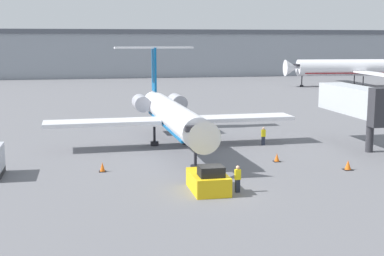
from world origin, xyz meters
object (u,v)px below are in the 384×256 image
(traffic_cone_right, at_px, (277,158))
(jet_bridge, at_px, (359,102))
(pushback_tug, at_px, (208,181))
(traffic_cone_mid, at_px, (348,165))
(worker_by_wing, at_px, (263,136))
(airplane_parked_far_left, at_px, (355,68))
(airplane_main, at_px, (171,113))
(worker_near_tug, at_px, (238,178))
(traffic_cone_left, at_px, (102,167))

(traffic_cone_right, xyz_separation_m, jet_bridge, (9.79, 4.32, 4.10))
(pushback_tug, xyz_separation_m, traffic_cone_mid, (12.32, 3.68, -0.37))
(worker_by_wing, bearing_deg, jet_bridge, -17.62)
(pushback_tug, xyz_separation_m, airplane_parked_far_left, (51.46, 75.57, 3.44))
(pushback_tug, relative_size, worker_by_wing, 2.19)
(airplane_main, distance_m, pushback_tug, 16.51)
(worker_near_tug, distance_m, traffic_cone_mid, 11.34)
(traffic_cone_left, bearing_deg, pushback_tug, -45.22)
(worker_by_wing, bearing_deg, traffic_cone_mid, -73.08)
(worker_by_wing, height_order, traffic_cone_left, worker_by_wing)
(traffic_cone_left, xyz_separation_m, traffic_cone_right, (14.71, 0.61, -0.02))
(worker_near_tug, height_order, worker_by_wing, worker_near_tug)
(traffic_cone_right, bearing_deg, traffic_cone_mid, -40.72)
(airplane_main, height_order, worker_near_tug, airplane_main)
(worker_near_tug, relative_size, traffic_cone_left, 2.45)
(airplane_parked_far_left, bearing_deg, traffic_cone_mid, -118.57)
(traffic_cone_left, xyz_separation_m, airplane_parked_far_left, (58.38, 68.60, 3.81))
(worker_by_wing, bearing_deg, traffic_cone_right, -99.67)
(pushback_tug, height_order, traffic_cone_mid, pushback_tug)
(worker_by_wing, relative_size, airplane_parked_far_left, 0.05)
(worker_by_wing, distance_m, jet_bridge, 9.66)
(pushback_tug, bearing_deg, airplane_parked_far_left, 55.74)
(pushback_tug, distance_m, worker_by_wing, 17.17)
(airplane_main, bearing_deg, worker_near_tug, -84.11)
(traffic_cone_right, distance_m, airplane_parked_far_left, 80.90)
(worker_by_wing, distance_m, airplane_parked_far_left, 74.35)
(traffic_cone_mid, bearing_deg, worker_by_wing, 106.92)
(worker_by_wing, distance_m, traffic_cone_left, 17.67)
(airplane_main, relative_size, traffic_cone_mid, 32.42)
(jet_bridge, bearing_deg, worker_near_tug, -141.22)
(airplane_parked_far_left, bearing_deg, worker_by_wing, -124.87)
(traffic_cone_left, bearing_deg, worker_by_wing, 25.69)
(jet_bridge, bearing_deg, pushback_tug, -145.90)
(traffic_cone_left, relative_size, jet_bridge, 0.06)
(pushback_tug, xyz_separation_m, traffic_cone_left, (-6.92, 6.97, -0.38))
(worker_by_wing, bearing_deg, traffic_cone_left, -154.31)
(worker_by_wing, bearing_deg, airplane_parked_far_left, 55.13)
(traffic_cone_mid, bearing_deg, airplane_main, 133.96)
(airplane_main, xyz_separation_m, jet_bridge, (17.45, -4.43, 1.26))
(pushback_tug, height_order, worker_near_tug, pushback_tug)
(airplane_main, bearing_deg, traffic_cone_left, -126.99)
(traffic_cone_mid, bearing_deg, jet_bridge, 57.42)
(airplane_parked_far_left, height_order, jet_bridge, airplane_parked_far_left)
(pushback_tug, distance_m, traffic_cone_right, 10.88)
(traffic_cone_left, bearing_deg, airplane_main, 53.01)
(airplane_main, bearing_deg, airplane_parked_far_left, 49.09)
(traffic_cone_left, height_order, traffic_cone_mid, traffic_cone_mid)
(worker_by_wing, height_order, traffic_cone_mid, worker_by_wing)
(pushback_tug, distance_m, traffic_cone_left, 9.83)
(worker_near_tug, distance_m, traffic_cone_right, 10.20)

